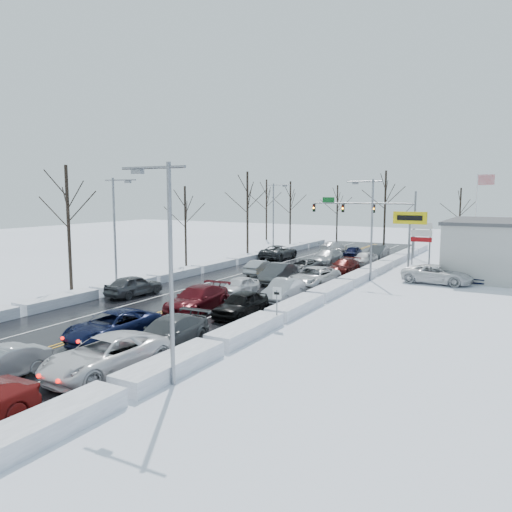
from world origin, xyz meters
The scene contains 44 objects.
ground centered at (0.00, 0.00, 0.00)m, with size 160.00×160.00×0.00m, color white.
road_surface centered at (0.00, 2.00, 0.01)m, with size 14.00×84.00×0.01m, color black.
snow_bank_left centered at (-7.60, 2.00, 0.00)m, with size 1.59×72.00×0.71m, color white.
snow_bank_right centered at (7.60, 2.00, 0.00)m, with size 1.59×72.00×0.71m, color white.
traffic_signal_mast centered at (3.45, 27.99, 5.48)m, with size 13.28×0.39×8.00m.
tires_plus_sign centered at (10.50, 15.99, 4.99)m, with size 3.20×0.34×6.00m.
used_vehicles_sign centered at (10.50, 22.00, 3.32)m, with size 2.20×0.22×4.65m.
speed_limit_sign centered at (8.20, -8.00, 1.63)m, with size 0.55×0.09×2.35m.
flagpole centered at (15.17, 30.00, 5.93)m, with size 1.87×1.20×10.00m.
streetlight_se centered at (8.30, -18.00, 5.31)m, with size 3.20×0.25×9.00m.
streetlight_ne centered at (8.30, 10.00, 5.31)m, with size 3.20×0.25×9.00m.
streetlight_sw centered at (-8.30, -4.00, 5.31)m, with size 3.20×0.25×9.00m.
streetlight_nw centered at (-8.30, 24.00, 5.31)m, with size 3.20×0.25×9.00m.
tree_left_b centered at (-11.50, -6.00, 6.99)m, with size 4.00×4.00×10.00m.
tree_left_c centered at (-10.50, 8.00, 5.94)m, with size 3.40×3.40×8.50m.
tree_left_d centered at (-11.20, 22.00, 7.33)m, with size 4.20×4.20×10.50m.
tree_left_e centered at (-10.80, 34.00, 6.64)m, with size 3.80×3.80×9.50m.
tree_far_a centered at (-18.00, 40.00, 6.99)m, with size 4.00×4.00×10.00m.
tree_far_b centered at (-6.00, 41.00, 6.29)m, with size 3.60×3.60×9.00m.
tree_far_c centered at (2.00, 39.00, 7.68)m, with size 4.40×4.40×11.00m.
tree_far_d centered at (12.00, 40.50, 5.94)m, with size 3.40×3.40×8.50m.
queued_car_1 centered at (1.93, -21.19, 0.00)m, with size 1.45×4.16×1.37m, color gray.
queued_car_2 centered at (1.78, -14.65, 0.00)m, with size 2.58×5.59×1.55m, color black.
queued_car_3 centered at (1.92, -7.23, 0.00)m, with size 2.36×5.80×1.68m, color #4B0A10.
queued_car_4 centered at (1.57, -1.36, 0.00)m, with size 1.68×4.18×1.43m, color white.
queued_car_5 centered at (1.71, 5.05, 0.00)m, with size 1.77×5.08×1.68m, color #3A3D3F.
queued_car_6 centered at (1.65, 10.39, 0.00)m, with size 2.36×5.12×1.42m, color #414447.
queued_car_7 centered at (1.64, 16.98, 0.00)m, with size 2.41×5.93×1.72m, color #9B9EA3.
queued_car_8 centered at (1.85, 25.08, 0.00)m, with size 1.57×3.90×1.33m, color black.
queued_car_10 centered at (5.14, -18.42, 0.00)m, with size 2.71×5.87×1.63m, color white.
queued_car_11 centered at (5.26, -14.30, 0.00)m, with size 2.18×5.37×1.56m, color #404345.
queued_car_12 centered at (5.08, -6.86, 0.00)m, with size 1.89×4.69×1.60m, color black.
queued_car_13 centered at (5.43, -1.42, 0.00)m, with size 1.67×4.79×1.58m, color #A9ACB2.
queued_car_14 centered at (5.26, 4.64, 0.00)m, with size 2.76×5.98×1.66m, color silver.
queued_car_15 centered at (5.12, 12.49, 0.00)m, with size 2.00×4.92×1.43m, color #430A08.
queued_car_16 centered at (5.34, 18.47, 0.00)m, with size 1.83×4.56×1.55m, color #BDBCBF.
queued_car_17 centered at (5.06, 24.82, 0.00)m, with size 1.71×4.90×1.61m, color #434649.
oncoming_car_0 centered at (-1.64, 8.07, 0.00)m, with size 1.48×4.25×1.40m, color #A7AAAF.
oncoming_car_1 centered at (-5.30, 19.26, 0.00)m, with size 2.72×5.90×1.64m, color #393B3D.
oncoming_car_2 centered at (-1.95, 28.58, 0.00)m, with size 2.08×5.12×1.49m, color white.
oncoming_car_3 centered at (-5.34, -5.36, 0.00)m, with size 1.90×4.71×1.60m, color #414447.
parked_car_0 centered at (13.97, 11.30, 0.00)m, with size 2.70×5.86×1.63m, color white.
parked_car_1 centered at (17.09, 14.63, 0.00)m, with size 2.22×5.45×1.58m, color black.
parked_car_2 centered at (14.85, 21.59, 0.00)m, with size 1.78×4.43×1.51m, color black.
Camera 1 is at (21.02, -33.47, 7.80)m, focal length 35.00 mm.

